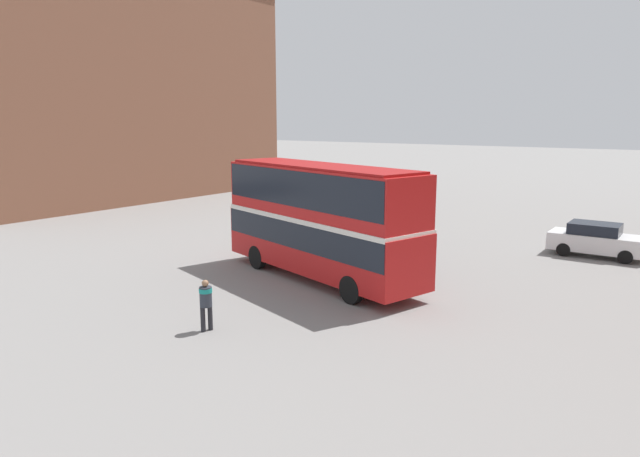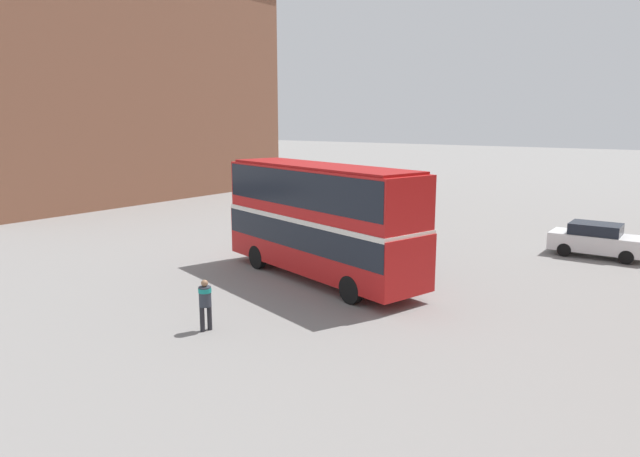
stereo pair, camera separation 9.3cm
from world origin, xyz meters
name	(u,v)px [view 2 (the right image)]	position (x,y,z in m)	size (l,w,h in m)	color
ground_plane	(315,273)	(0.00, 0.00, 0.00)	(240.00, 240.00, 0.00)	gray
building_row_left	(120,87)	(-27.58, 10.33, 9.06)	(10.32, 28.60, 18.10)	brown
double_decker_bus	(320,215)	(0.74, -0.62, 2.70)	(10.37, 5.16, 4.71)	red
pedestrian_foreground	(205,300)	(1.31, -7.47, 1.01)	(0.50, 0.50, 1.64)	#232328
parked_car_kerb_near	(598,240)	(9.22, 10.33, 0.81)	(4.32, 1.93, 1.61)	silver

